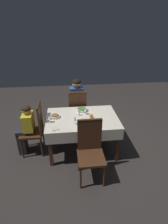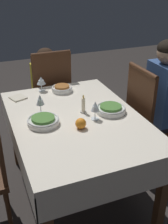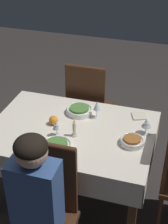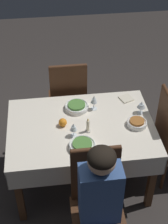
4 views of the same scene
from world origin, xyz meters
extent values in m
plane|color=#332D2B|center=(0.00, 0.00, 0.00)|extent=(8.00, 8.00, 0.00)
cube|color=silver|center=(0.00, 0.00, 0.71)|extent=(1.32, 0.93, 0.04)
cube|color=silver|center=(0.00, 0.46, 0.60)|extent=(1.32, 0.01, 0.18)
cube|color=silver|center=(0.00, -0.46, 0.60)|extent=(1.32, 0.01, 0.18)
cube|color=silver|center=(0.65, 0.00, 0.60)|extent=(0.01, 0.93, 0.18)
cube|color=silver|center=(-0.65, 0.00, 0.60)|extent=(0.01, 0.93, 0.18)
cube|color=#4C2D19|center=(0.59, 0.39, 0.34)|extent=(0.06, 0.06, 0.69)
cube|color=#4C2D19|center=(-0.59, 0.39, 0.34)|extent=(0.06, 0.06, 0.69)
cube|color=#4C2D19|center=(0.59, -0.39, 0.34)|extent=(0.06, 0.06, 0.69)
cube|color=#4C2D19|center=(-0.59, -0.39, 0.34)|extent=(0.06, 0.06, 0.69)
cube|color=#472816|center=(0.04, -0.76, 0.43)|extent=(0.41, 0.41, 0.04)
cube|color=#472816|center=(0.04, -0.57, 0.73)|extent=(0.38, 0.03, 0.54)
cylinder|color=#472816|center=(0.04, -0.57, 1.00)|extent=(0.37, 0.04, 0.04)
cylinder|color=#472816|center=(-0.14, -0.58, 0.21)|extent=(0.03, 0.03, 0.41)
cylinder|color=#472816|center=(0.22, -0.58, 0.21)|extent=(0.03, 0.03, 0.41)
cube|color=#472816|center=(0.77, -0.04, 0.73)|extent=(0.03, 0.38, 0.54)
cylinder|color=#472816|center=(0.78, -0.22, 0.21)|extent=(0.03, 0.03, 0.41)
cylinder|color=#472816|center=(0.78, 0.14, 0.21)|extent=(0.03, 0.03, 0.41)
cube|color=#472816|center=(-0.06, 0.76, 0.43)|extent=(0.41, 0.41, 0.04)
cube|color=#472816|center=(-0.06, 0.57, 0.73)|extent=(0.38, 0.03, 0.54)
cylinder|color=#472816|center=(-0.06, 0.57, 1.00)|extent=(0.37, 0.04, 0.04)
cylinder|color=#472816|center=(0.12, 0.94, 0.21)|extent=(0.03, 0.03, 0.41)
cylinder|color=#472816|center=(-0.24, 0.94, 0.21)|extent=(0.03, 0.03, 0.41)
cylinder|color=#472816|center=(0.12, 0.58, 0.21)|extent=(0.03, 0.03, 0.41)
cylinder|color=#472816|center=(-0.24, 0.58, 0.21)|extent=(0.03, 0.03, 0.41)
cube|color=#38568E|center=(0.04, -0.79, 0.77)|extent=(0.30, 0.18, 0.51)
sphere|color=#D6A884|center=(0.04, -0.79, 1.12)|extent=(0.19, 0.19, 0.19)
ellipsoid|color=black|center=(0.04, -0.79, 1.15)|extent=(0.19, 0.19, 0.13)
cylinder|color=white|center=(-0.02, -0.27, 0.74)|extent=(0.23, 0.23, 0.04)
torus|color=white|center=(-0.02, -0.27, 0.76)|extent=(0.22, 0.22, 0.01)
cylinder|color=#4C7F38|center=(-0.02, -0.27, 0.77)|extent=(0.16, 0.16, 0.02)
cylinder|color=white|center=(-0.08, -0.12, 0.73)|extent=(0.06, 0.06, 0.00)
cylinder|color=white|center=(-0.08, -0.12, 0.76)|extent=(0.01, 0.01, 0.06)
cone|color=white|center=(-0.08, -0.12, 0.83)|extent=(0.06, 0.06, 0.07)
cylinder|color=white|center=(-0.08, -0.12, 0.81)|extent=(0.04, 0.04, 0.03)
cylinder|color=white|center=(0.50, -0.05, 0.74)|extent=(0.18, 0.18, 0.04)
torus|color=white|center=(0.50, -0.05, 0.76)|extent=(0.18, 0.18, 0.01)
cylinder|color=#995B28|center=(0.50, -0.05, 0.77)|extent=(0.13, 0.13, 0.02)
cylinder|color=white|center=(0.57, 0.11, 0.73)|extent=(0.06, 0.06, 0.00)
cylinder|color=white|center=(0.57, 0.11, 0.76)|extent=(0.01, 0.01, 0.06)
cone|color=white|center=(0.57, 0.11, 0.82)|extent=(0.08, 0.08, 0.07)
cylinder|color=white|center=(0.57, 0.11, 0.81)|extent=(0.05, 0.05, 0.03)
cylinder|color=white|center=(-0.01, 0.25, 0.74)|extent=(0.23, 0.23, 0.04)
torus|color=white|center=(-0.01, 0.25, 0.76)|extent=(0.22, 0.22, 0.01)
cylinder|color=#4C7F38|center=(-0.01, 0.25, 0.77)|extent=(0.16, 0.16, 0.02)
cylinder|color=white|center=(0.15, 0.23, 0.73)|extent=(0.06, 0.06, 0.00)
cylinder|color=white|center=(0.15, 0.23, 0.77)|extent=(0.01, 0.01, 0.07)
cone|color=white|center=(0.15, 0.23, 0.84)|extent=(0.06, 0.06, 0.08)
cylinder|color=white|center=(0.15, 0.23, 0.83)|extent=(0.04, 0.04, 0.04)
cylinder|color=beige|center=(0.05, -0.08, 0.73)|extent=(0.05, 0.05, 0.01)
cylinder|color=beige|center=(0.05, -0.08, 0.79)|extent=(0.03, 0.03, 0.11)
ellipsoid|color=#F9C64C|center=(0.05, -0.08, 0.86)|extent=(0.01, 0.01, 0.03)
sphere|color=orange|center=(-0.16, 0.02, 0.76)|extent=(0.07, 0.07, 0.07)
cube|color=beige|center=(0.49, 0.34, 0.73)|extent=(0.15, 0.15, 0.01)
camera|label=1|loc=(0.27, 2.80, 2.30)|focal=28.00mm
camera|label=2|loc=(-1.71, 0.62, 1.71)|focal=45.00mm
camera|label=3|loc=(0.75, -2.12, 2.31)|focal=55.00mm
camera|label=4|loc=(-0.26, -2.28, 2.77)|focal=55.00mm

